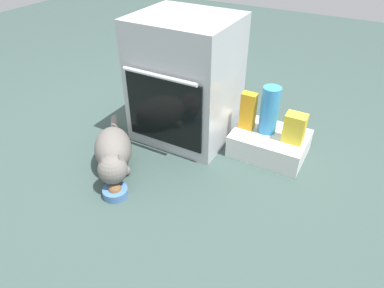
% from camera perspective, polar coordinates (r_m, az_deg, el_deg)
% --- Properties ---
extents(ground, '(8.00, 8.00, 0.00)m').
position_cam_1_polar(ground, '(2.18, -5.48, -2.82)').
color(ground, '#384C47').
extents(oven, '(0.60, 0.57, 0.80)m').
position_cam_1_polar(oven, '(2.25, -1.04, 10.45)').
color(oven, '#B7BABF').
rests_on(oven, ground).
extents(pantry_cabinet, '(0.45, 0.34, 0.15)m').
position_cam_1_polar(pantry_cabinet, '(2.26, 12.57, 0.14)').
color(pantry_cabinet, white).
rests_on(pantry_cabinet, ground).
extents(food_bowl, '(0.14, 0.14, 0.08)m').
position_cam_1_polar(food_bowl, '(1.96, -12.46, -7.59)').
color(food_bowl, '#4C7AB7').
rests_on(food_bowl, ground).
extents(cat, '(0.52, 0.61, 0.24)m').
position_cam_1_polar(cat, '(2.09, -12.81, -1.33)').
color(cat, slate).
rests_on(cat, ground).
extents(snack_bag, '(0.12, 0.09, 0.18)m').
position_cam_1_polar(snack_bag, '(2.13, 16.47, 2.50)').
color(snack_bag, yellow).
rests_on(snack_bag, pantry_cabinet).
extents(juice_carton, '(0.09, 0.06, 0.24)m').
position_cam_1_polar(juice_carton, '(2.19, 9.18, 5.35)').
color(juice_carton, orange).
rests_on(juice_carton, pantry_cabinet).
extents(water_bottle, '(0.11, 0.11, 0.30)m').
position_cam_1_polar(water_bottle, '(2.16, 12.58, 5.44)').
color(water_bottle, '#388CD1').
rests_on(water_bottle, pantry_cabinet).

